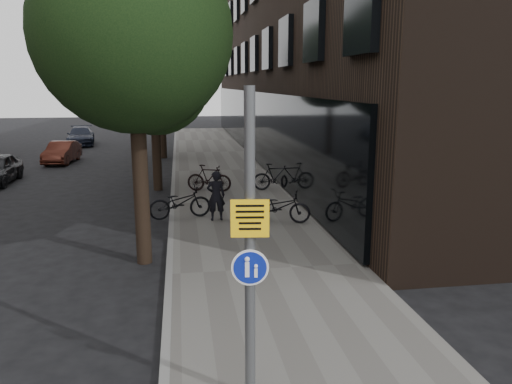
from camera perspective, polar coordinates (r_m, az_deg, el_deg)
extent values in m
plane|color=black|center=(8.48, 4.03, -17.57)|extent=(120.00, 120.00, 0.00)
cube|color=#5F5D58|center=(17.76, -2.27, -1.26)|extent=(4.50, 60.00, 0.12)
cube|color=slate|center=(17.66, -9.55, -1.48)|extent=(0.15, 60.00, 0.13)
cylinder|color=black|center=(11.99, -12.95, -0.64)|extent=(0.36, 0.36, 3.20)
sphere|color=black|center=(11.75, -13.85, 17.24)|extent=(4.40, 4.40, 4.40)
sphere|color=black|center=(12.47, -11.42, 12.44)|extent=(2.64, 2.64, 2.64)
cylinder|color=black|center=(20.35, -11.31, 4.66)|extent=(0.36, 0.36, 3.20)
sphere|color=black|center=(20.21, -11.76, 15.11)|extent=(5.00, 5.00, 5.00)
sphere|color=black|center=(20.97, -10.41, 12.32)|extent=(3.00, 3.00, 3.00)
cylinder|color=black|center=(29.29, -10.59, 6.95)|extent=(0.36, 0.36, 3.20)
sphere|color=black|center=(29.20, -10.88, 14.20)|extent=(5.00, 5.00, 5.00)
sphere|color=black|center=(29.97, -9.97, 12.27)|extent=(3.00, 3.00, 3.00)
cylinder|color=#595B5E|center=(6.28, -0.70, -6.84)|extent=(0.14, 0.14, 4.08)
cube|color=yellow|center=(6.15, -0.71, -2.85)|extent=(0.47, 0.09, 0.47)
cylinder|color=#0D1E93|center=(6.34, -0.69, -8.39)|extent=(0.42, 0.07, 0.42)
cylinder|color=white|center=(6.34, -0.69, -8.39)|extent=(0.47, 0.07, 0.47)
imported|color=black|center=(15.19, -4.59, -0.43)|extent=(0.57, 0.38, 1.53)
imported|color=black|center=(14.98, 2.71, -1.67)|extent=(1.95, 1.17, 0.97)
imported|color=black|center=(19.54, 2.26, 1.76)|extent=(1.80, 0.64, 1.06)
imported|color=black|center=(15.59, -8.70, -1.18)|extent=(2.01, 1.01, 1.01)
imported|color=black|center=(19.37, -5.38, 1.60)|extent=(1.80, 0.99, 1.04)
imported|color=#4E2016|center=(29.08, -21.30, 4.26)|extent=(1.50, 3.58, 1.15)
imported|color=black|center=(37.25, -19.38, 6.06)|extent=(2.33, 4.51, 1.25)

